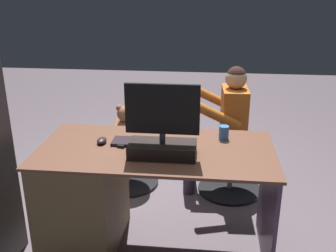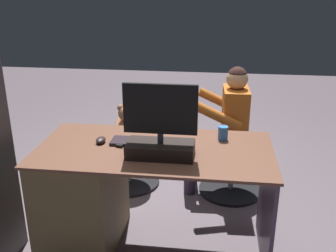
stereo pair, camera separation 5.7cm
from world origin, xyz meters
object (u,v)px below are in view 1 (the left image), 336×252
object	(u,v)px
computer_mouse	(102,141)
teddy_bear	(125,123)
keyboard	(145,142)
person	(223,121)
cup	(224,133)
tv_remote	(125,142)
office_chair_teddy	(127,159)
desk	(97,194)
monitor	(162,136)
visitor_chair	(231,165)

from	to	relation	value
computer_mouse	teddy_bear	bearing A→B (deg)	-88.20
keyboard	person	world-z (taller)	person
cup	tv_remote	distance (m)	0.66
office_chair_teddy	keyboard	bearing A→B (deg)	110.76
keyboard	cup	xyz separation A→B (m)	(-0.51, -0.13, 0.04)
keyboard	computer_mouse	world-z (taller)	computer_mouse
teddy_bear	desk	bearing A→B (deg)	88.71
monitor	person	size ratio (longest dim) A/B	0.40
desk	office_chair_teddy	bearing A→B (deg)	-91.30
computer_mouse	tv_remote	world-z (taller)	computer_mouse
teddy_bear	person	bearing A→B (deg)	177.10
desk	person	xyz separation A→B (m)	(-0.85, -0.84, 0.25)
keyboard	person	xyz separation A→B (m)	(-0.53, -0.77, -0.11)
keyboard	desk	bearing A→B (deg)	11.17
keyboard	visitor_chair	xyz separation A→B (m)	(-0.61, -0.77, -0.51)
keyboard	teddy_bear	distance (m)	0.89
visitor_chair	computer_mouse	bearing A→B (deg)	41.64
office_chair_teddy	person	xyz separation A→B (m)	(-0.83, 0.03, 0.40)
monitor	teddy_bear	bearing A→B (deg)	-65.83
monitor	visitor_chair	size ratio (longest dim) A/B	0.81
cup	monitor	bearing A→B (deg)	39.05
monitor	visitor_chair	world-z (taller)	monitor
computer_mouse	desk	bearing A→B (deg)	42.80
office_chair_teddy	visitor_chair	xyz separation A→B (m)	(-0.91, 0.04, 0.00)
computer_mouse	person	world-z (taller)	person
computer_mouse	visitor_chair	bearing A→B (deg)	-138.36
computer_mouse	office_chair_teddy	world-z (taller)	computer_mouse
desk	tv_remote	distance (m)	0.41
visitor_chair	person	world-z (taller)	person
monitor	office_chair_teddy	bearing A→B (deg)	-65.61
desk	tv_remote	bearing A→B (deg)	-165.83
office_chair_teddy	computer_mouse	bearing A→B (deg)	91.82
monitor	person	xyz separation A→B (m)	(-0.39, -0.94, -0.23)
monitor	cup	size ratio (longest dim) A/B	4.85
office_chair_teddy	cup	bearing A→B (deg)	140.53
cup	desk	bearing A→B (deg)	13.36
cup	computer_mouse	bearing A→B (deg)	11.16
tv_remote	office_chair_teddy	size ratio (longest dim) A/B	0.27
teddy_bear	person	world-z (taller)	person
visitor_chair	tv_remote	bearing A→B (deg)	46.64
computer_mouse	cup	distance (m)	0.80
visitor_chair	office_chair_teddy	bearing A→B (deg)	-2.20
teddy_bear	office_chair_teddy	bearing A→B (deg)	90.00
keyboard	cup	world-z (taller)	cup
monitor	office_chair_teddy	world-z (taller)	monitor
desk	teddy_bear	world-z (taller)	same
monitor	desk	bearing A→B (deg)	-12.77
cup	office_chair_teddy	bearing A→B (deg)	-39.47
office_chair_teddy	person	size ratio (longest dim) A/B	0.51
tv_remote	visitor_chair	distance (m)	1.19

